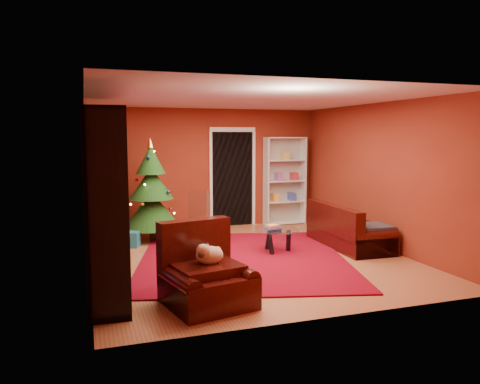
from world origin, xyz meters
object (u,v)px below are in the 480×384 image
object	(u,v)px
gift_box_red	(156,230)
white_bookshelf	(285,181)
sofa	(349,225)
media_unit	(105,199)
coffee_table	(276,240)
armchair	(208,273)
dog	(210,255)
gift_box_green	(208,230)
christmas_tree	(151,191)
rug	(243,258)
gift_box_teal	(131,239)
acrylic_chair	(201,218)

from	to	relation	value
gift_box_red	white_bookshelf	distance (m)	3.13
sofa	white_bookshelf	bearing A→B (deg)	6.68
gift_box_red	sofa	xyz separation A→B (m)	(3.21, -2.08, 0.28)
media_unit	coffee_table	bearing A→B (deg)	17.44
armchair	media_unit	bearing A→B (deg)	117.46
dog	coffee_table	xyz separation A→B (m)	(1.72, 2.05, -0.38)
gift_box_green	dog	world-z (taller)	dog
christmas_tree	rug	bearing A→B (deg)	-57.16
gift_box_teal	coffee_table	world-z (taller)	coffee_table
media_unit	dog	world-z (taller)	media_unit
gift_box_teal	coffee_table	distance (m)	2.64
gift_box_red	sofa	bearing A→B (deg)	-32.91
rug	gift_box_red	world-z (taller)	gift_box_red
coffee_table	dog	bearing A→B (deg)	-130.01
dog	sofa	size ratio (longest dim) A/B	0.22
white_bookshelf	sofa	distance (m)	2.50
christmas_tree	sofa	bearing A→B (deg)	-26.73
media_unit	armchair	size ratio (longest dim) A/B	2.98
christmas_tree	white_bookshelf	xyz separation A→B (m)	(3.12, 0.74, 0.03)
christmas_tree	acrylic_chair	size ratio (longest dim) A/B	2.32
media_unit	christmas_tree	xyz separation A→B (m)	(0.95, 2.47, -0.20)
media_unit	white_bookshelf	bearing A→B (deg)	39.98
gift_box_green	acrylic_chair	bearing A→B (deg)	-139.70
dog	media_unit	bearing A→B (deg)	119.76
dog	coffee_table	bearing A→B (deg)	37.69
media_unit	gift_box_red	bearing A→B (deg)	70.91
gift_box_teal	armchair	distance (m)	3.38
christmas_tree	white_bookshelf	world-z (taller)	white_bookshelf
gift_box_red	armchair	world-z (taller)	armchair
gift_box_red	acrylic_chair	world-z (taller)	acrylic_chair
white_bookshelf	coffee_table	distance (m)	2.81
gift_box_teal	christmas_tree	bearing A→B (deg)	46.13
christmas_tree	coffee_table	bearing A→B (deg)	-41.40
gift_box_teal	dog	xyz separation A→B (m)	(0.62, -3.26, 0.45)
rug	sofa	distance (m)	2.17
dog	armchair	bearing A→B (deg)	-135.00
gift_box_green	armchair	distance (m)	3.81
dog	sofa	distance (m)	3.77
christmas_tree	sofa	world-z (taller)	christmas_tree
gift_box_teal	white_bookshelf	distance (m)	3.86
gift_box_teal	dog	size ratio (longest dim) A/B	0.69
sofa	gift_box_green	bearing A→B (deg)	56.38
armchair	dog	world-z (taller)	armchair
media_unit	gift_box_green	distance (m)	3.29
gift_box_green	armchair	xyz separation A→B (m)	(-0.95, -3.69, 0.26)
rug	sofa	world-z (taller)	sofa
gift_box_teal	sofa	size ratio (longest dim) A/B	0.15
gift_box_teal	coffee_table	bearing A→B (deg)	-27.35
rug	dog	bearing A→B (deg)	-119.53
media_unit	dog	bearing A→B (deg)	-46.22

